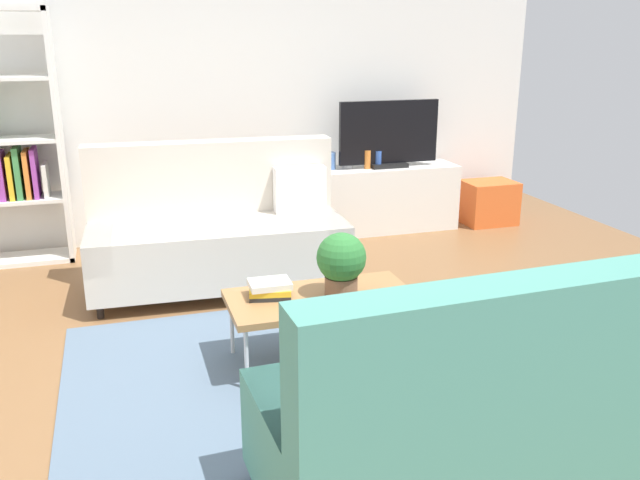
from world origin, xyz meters
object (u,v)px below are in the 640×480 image
Objects in this scene: potted_plant at (341,262)px; bottle_0 at (367,160)px; couch_beige at (219,232)px; vase_1 at (347,161)px; couch_green at (493,409)px; coffee_table at (321,300)px; storage_trunk at (488,202)px; tv at (389,135)px; vase_0 at (329,161)px; tv_console at (386,198)px; table_book_0 at (270,295)px; bottle_1 at (378,160)px.

potted_plant is 2.72m from bottle_0.
couch_beige is 1.84m from vase_1.
couch_green is 1.76× the size of coffee_table.
storage_trunk is 1.36× the size of potted_plant.
potted_plant is 2.74m from vase_1.
vase_1 is at bearing 169.97° from tv.
tv reaches higher than storage_trunk.
potted_plant is at bearing -114.17° from bottle_0.
tv_console is at bearing -4.93° from vase_0.
tv_console reaches higher than coffee_table.
couch_green is at bearing -103.60° from bottle_0.
table_book_0 is at bearing -140.79° from storage_trunk.
table_book_0 is (-0.40, 0.10, -0.20)m from potted_plant.
bottle_0 is (-0.22, -0.02, -0.22)m from tv.
table_book_0 is at bearing 108.99° from couch_green.
couch_green is 1.93× the size of tv.
vase_1 is at bearing 76.81° from couch_green.
tv reaches higher than vase_0.
table_book_0 is (-1.74, -2.40, -0.52)m from tv.
tv is at bearing -10.03° from vase_1.
potted_plant is 2.90× the size of vase_1.
vase_0 is 1.22× the size of vase_1.
storage_trunk is 3.46m from potted_plant.
potted_plant reaches higher than tv_console.
bottle_0 is at bearing -174.87° from tv.
bottle_1 reaches higher than potted_plant.
couch_green is 8.05× the size of table_book_0.
potted_plant reaches higher than coffee_table.
couch_beige reaches higher than vase_0.
vase_1 is (-0.40, 0.05, 0.39)m from tv_console.
vase_0 is (0.87, 2.54, 0.33)m from coffee_table.
couch_beige reaches higher than storage_trunk.
couch_beige is 1.94m from bottle_0.
storage_trunk is at bearing -4.16° from tv.
tv_console is 0.42m from bottle_1.
vase_1 reaches higher than tv_console.
couch_green reaches higher than bottle_1.
coffee_table is 2.12× the size of storage_trunk.
coffee_table is 8.34× the size of vase_1.
bottle_1 is (-0.11, -0.04, 0.40)m from tv_console.
potted_plant is 2.68m from vase_0.
tv_console is at bearing 71.22° from couch_green.
couch_green is (0.67, -2.84, 0.00)m from couch_beige.
couch_beige is 8.05× the size of table_book_0.
bottle_1 is at bearing 0.00° from bottle_0.
vase_1 is (0.94, 2.57, 0.08)m from potted_plant.
bottle_1 is (0.28, -0.09, 0.02)m from vase_1.
couch_beige is at bearing 108.89° from potted_plant.
tv_console reaches higher than table_book_0.
couch_beige is 5.06× the size of potted_plant.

